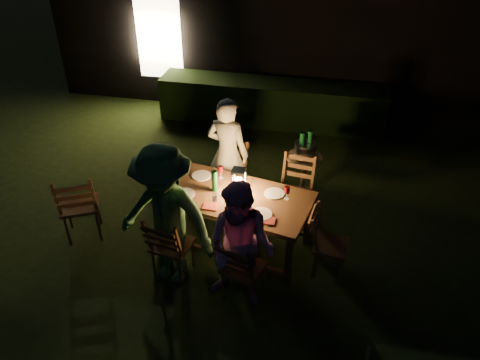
% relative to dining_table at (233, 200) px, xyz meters
% --- Properties ---
extents(garden_envelope, '(40.00, 40.00, 3.20)m').
position_rel_dining_table_xyz_m(garden_envelope, '(0.41, 5.97, 0.87)').
color(garden_envelope, black).
rests_on(garden_envelope, ground).
extents(dining_table, '(2.03, 1.28, 0.78)m').
position_rel_dining_table_xyz_m(dining_table, '(0.00, 0.00, 0.00)').
color(dining_table, '#55381C').
rests_on(dining_table, ground).
extents(chair_near_left, '(0.49, 0.52, 0.96)m').
position_rel_dining_table_xyz_m(chair_near_left, '(-0.59, -0.67, -0.42)').
color(chair_near_left, '#55381C').
rests_on(chair_near_left, ground).
extents(chair_near_right, '(0.54, 0.56, 0.94)m').
position_rel_dining_table_xyz_m(chair_near_right, '(0.29, -0.84, -0.42)').
color(chair_near_right, '#55381C').
rests_on(chair_near_right, ground).
extents(chair_far_left, '(0.56, 0.59, 1.01)m').
position_rel_dining_table_xyz_m(chair_far_left, '(-0.29, 0.84, -0.40)').
color(chair_far_left, '#55381C').
rests_on(chair_far_left, ground).
extents(chair_far_right, '(0.50, 0.52, 0.98)m').
position_rel_dining_table_xyz_m(chair_far_right, '(0.69, 0.65, -0.41)').
color(chair_far_right, '#55381C').
rests_on(chair_far_right, ground).
extents(chair_end, '(0.48, 0.45, 0.91)m').
position_rel_dining_table_xyz_m(chair_end, '(1.21, -0.24, -0.43)').
color(chair_end, '#55381C').
rests_on(chair_end, ground).
extents(chair_spare, '(0.65, 0.66, 1.06)m').
position_rel_dining_table_xyz_m(chair_spare, '(-1.97, -0.24, -0.39)').
color(chair_spare, '#55381C').
rests_on(chair_spare, ground).
extents(person_house_side, '(0.66, 0.50, 1.64)m').
position_rel_dining_table_xyz_m(person_house_side, '(-0.28, 0.89, 0.11)').
color(person_house_side, beige).
rests_on(person_house_side, ground).
extents(person_opp_right, '(0.86, 0.73, 1.56)m').
position_rel_dining_table_xyz_m(person_opp_right, '(0.28, -0.89, 0.07)').
color(person_opp_right, '#B17AA7').
rests_on(person_opp_right, ground).
extents(person_opp_left, '(1.26, 0.88, 1.79)m').
position_rel_dining_table_xyz_m(person_opp_left, '(-0.60, -0.72, 0.19)').
color(person_opp_left, '#306034').
rests_on(person_opp_left, ground).
extents(lantern, '(0.16, 0.16, 0.35)m').
position_rel_dining_table_xyz_m(lantern, '(0.06, 0.04, 0.24)').
color(lantern, white).
rests_on(lantern, dining_table).
extents(plate_far_left, '(0.25, 0.25, 0.01)m').
position_rel_dining_table_xyz_m(plate_far_left, '(-0.50, 0.32, 0.09)').
color(plate_far_left, white).
rests_on(plate_far_left, dining_table).
extents(plate_near_left, '(0.25, 0.25, 0.01)m').
position_rel_dining_table_xyz_m(plate_near_left, '(-0.58, -0.11, 0.09)').
color(plate_near_left, white).
rests_on(plate_near_left, dining_table).
extents(plate_far_right, '(0.25, 0.25, 0.01)m').
position_rel_dining_table_xyz_m(plate_far_right, '(0.48, 0.13, 0.09)').
color(plate_far_right, white).
rests_on(plate_far_right, dining_table).
extents(plate_near_right, '(0.25, 0.25, 0.01)m').
position_rel_dining_table_xyz_m(plate_near_right, '(0.40, -0.30, 0.09)').
color(plate_near_right, white).
rests_on(plate_near_right, dining_table).
extents(wineglass_a, '(0.06, 0.06, 0.18)m').
position_rel_dining_table_xyz_m(wineglass_a, '(-0.24, 0.33, 0.17)').
color(wineglass_a, '#59070F').
rests_on(wineglass_a, dining_table).
extents(wineglass_b, '(0.06, 0.06, 0.18)m').
position_rel_dining_table_xyz_m(wineglass_b, '(-0.73, 0.02, 0.17)').
color(wineglass_b, '#59070F').
rests_on(wineglass_b, dining_table).
extents(wineglass_c, '(0.06, 0.06, 0.18)m').
position_rel_dining_table_xyz_m(wineglass_c, '(0.24, -0.33, 0.17)').
color(wineglass_c, '#59070F').
rests_on(wineglass_c, dining_table).
extents(wineglass_d, '(0.06, 0.06, 0.18)m').
position_rel_dining_table_xyz_m(wineglass_d, '(0.64, 0.06, 0.17)').
color(wineglass_d, '#59070F').
rests_on(wineglass_d, dining_table).
extents(wineglass_e, '(0.06, 0.06, 0.18)m').
position_rel_dining_table_xyz_m(wineglass_e, '(-0.16, -0.27, 0.17)').
color(wineglass_e, silver).
rests_on(wineglass_e, dining_table).
extents(bottle_table, '(0.07, 0.07, 0.28)m').
position_rel_dining_table_xyz_m(bottle_table, '(-0.25, 0.05, 0.22)').
color(bottle_table, '#0F471E').
rests_on(bottle_table, dining_table).
extents(napkin_left, '(0.18, 0.14, 0.01)m').
position_rel_dining_table_xyz_m(napkin_left, '(-0.21, -0.28, 0.08)').
color(napkin_left, red).
rests_on(napkin_left, dining_table).
extents(napkin_right, '(0.18, 0.14, 0.01)m').
position_rel_dining_table_xyz_m(napkin_right, '(0.48, -0.40, 0.08)').
color(napkin_right, red).
rests_on(napkin_right, dining_table).
extents(phone, '(0.14, 0.07, 0.01)m').
position_rel_dining_table_xyz_m(phone, '(-0.67, -0.17, 0.08)').
color(phone, black).
rests_on(phone, dining_table).
extents(side_table, '(0.50, 0.50, 0.68)m').
position_rel_dining_table_xyz_m(side_table, '(0.75, 1.26, -0.11)').
color(side_table, olive).
rests_on(side_table, ground).
extents(ice_bucket, '(0.30, 0.30, 0.22)m').
position_rel_dining_table_xyz_m(ice_bucket, '(0.75, 1.26, 0.08)').
color(ice_bucket, '#A5A8AD').
rests_on(ice_bucket, side_table).
extents(bottle_bucket_a, '(0.07, 0.07, 0.32)m').
position_rel_dining_table_xyz_m(bottle_bucket_a, '(0.70, 1.22, 0.13)').
color(bottle_bucket_a, '#0F471E').
rests_on(bottle_bucket_a, side_table).
extents(bottle_bucket_b, '(0.07, 0.07, 0.32)m').
position_rel_dining_table_xyz_m(bottle_bucket_b, '(0.80, 1.30, 0.13)').
color(bottle_bucket_b, '#0F471E').
rests_on(bottle_bucket_b, side_table).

